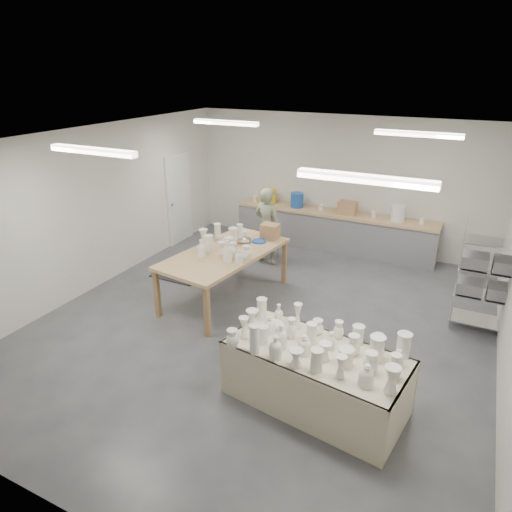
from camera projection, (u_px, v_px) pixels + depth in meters
The scene contains 9 objects.
room at pixel (261, 202), 6.94m from camera, with size 8.00×8.02×3.00m.
back_counter at pixel (332, 229), 10.48m from camera, with size 4.60×0.60×1.24m.
wire_shelf at pixel (488, 277), 7.12m from camera, with size 0.88×0.48×1.80m.
drying_table at pixel (316, 374), 5.65m from camera, with size 2.34×1.36×1.15m.
work_table at pixel (229, 250), 8.13m from camera, with size 1.57×2.61×1.29m.
rug at pixel (179, 274), 9.35m from camera, with size 1.00×0.70×0.02m, color black.
cat at pixel (179, 270), 9.29m from camera, with size 0.41×0.30×0.17m.
potter at pixel (267, 226), 9.66m from camera, with size 0.60×0.40×1.65m, color gray.
red_stool at pixel (272, 244), 10.08m from camera, with size 0.40×0.40×0.35m.
Camera 1 is at (2.80, -5.97, 3.98)m, focal length 32.00 mm.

